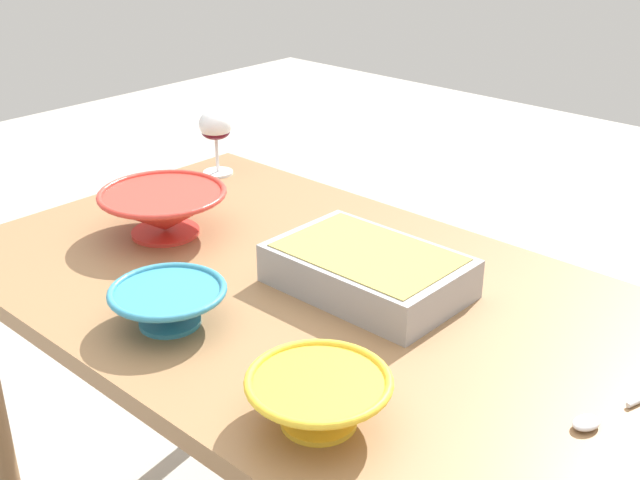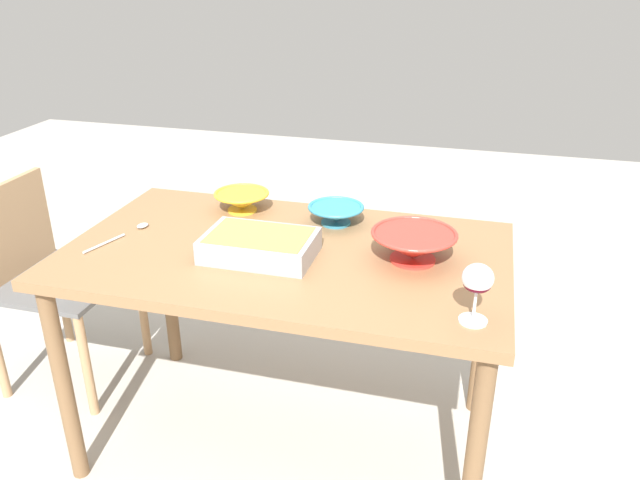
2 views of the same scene
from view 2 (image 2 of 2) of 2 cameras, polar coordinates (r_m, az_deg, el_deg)
ground_plane at (r=2.43m, az=-2.69°, el=-17.48°), size 8.00×8.00×0.00m
dining_table at (r=2.04m, az=-3.06°, el=-3.00°), size 1.40×0.82×0.77m
chair at (r=2.73m, az=-23.58°, el=-2.74°), size 0.44×0.45×0.83m
wine_glass at (r=1.61m, az=14.08°, el=-3.70°), size 0.08×0.08×0.16m
casserole_dish at (r=1.94m, az=-5.49°, el=-0.38°), size 0.34×0.22×0.07m
mixing_bowl at (r=2.18m, az=1.45°, el=2.44°), size 0.19×0.19×0.07m
small_bowl at (r=1.93m, az=8.48°, el=-0.42°), size 0.26×0.26×0.10m
serving_bowl at (r=2.30m, az=-7.10°, el=3.61°), size 0.20×0.20×0.07m
serving_spoon at (r=2.20m, az=-16.92°, el=0.72°), size 0.10×0.26×0.01m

